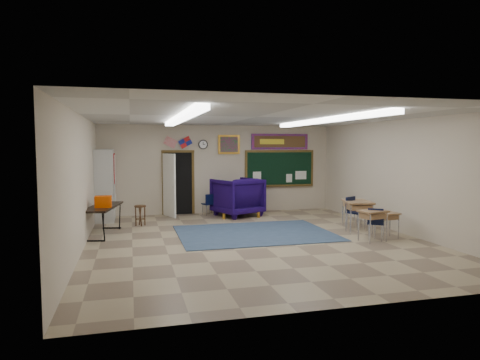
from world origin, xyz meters
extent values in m
plane|color=tan|center=(0.00, 0.00, 0.00)|extent=(9.00, 9.00, 0.00)
cube|color=#BBAE97|center=(0.00, 4.50, 1.50)|extent=(8.00, 0.04, 3.00)
cube|color=#BBAE97|center=(0.00, -4.50, 1.50)|extent=(8.00, 0.04, 3.00)
cube|color=#BBAE97|center=(-4.00, 0.00, 1.50)|extent=(0.04, 9.00, 3.00)
cube|color=#BBAE97|center=(4.00, 0.00, 1.50)|extent=(0.04, 9.00, 3.00)
cube|color=silver|center=(0.00, 0.00, 3.00)|extent=(8.00, 9.00, 0.04)
cube|color=#374B69|center=(0.20, 0.80, 0.01)|extent=(4.00, 3.00, 0.02)
cube|color=black|center=(-1.40, 4.49, 1.05)|extent=(0.95, 0.04, 2.10)
cube|color=white|center=(-1.75, 4.05, 1.03)|extent=(0.35, 0.86, 2.05)
cube|color=brown|center=(2.20, 4.47, 1.50)|extent=(2.55, 0.05, 1.30)
cube|color=black|center=(2.20, 4.46, 1.50)|extent=(2.40, 0.03, 1.15)
cube|color=brown|center=(2.20, 4.41, 0.90)|extent=(2.40, 0.12, 0.04)
cube|color=red|center=(2.20, 4.47, 2.45)|extent=(2.10, 0.04, 0.55)
cube|color=brown|center=(2.20, 4.46, 2.45)|extent=(1.90, 0.03, 0.40)
cube|color=#AF7921|center=(0.35, 4.47, 2.35)|extent=(0.75, 0.05, 0.65)
cube|color=#A51466|center=(0.35, 4.46, 2.35)|extent=(0.62, 0.03, 0.52)
cylinder|color=black|center=(-0.55, 4.47, 2.35)|extent=(0.32, 0.05, 0.32)
cylinder|color=white|center=(-0.55, 4.45, 2.35)|extent=(0.26, 0.02, 0.26)
cube|color=#B4B4AF|center=(-3.72, 3.85, 1.10)|extent=(0.55, 1.25, 2.20)
imported|color=#13053A|center=(0.45, 3.69, 0.63)|extent=(1.76, 1.78, 1.26)
cube|color=#987246|center=(2.91, 0.19, 0.80)|extent=(0.79, 0.66, 0.05)
cube|color=brown|center=(2.91, 0.19, 0.69)|extent=(0.68, 0.56, 0.14)
cube|color=#987246|center=(3.22, 1.01, 0.75)|extent=(0.73, 0.61, 0.04)
cube|color=brown|center=(3.22, 1.01, 0.64)|extent=(0.63, 0.51, 0.13)
cube|color=#987246|center=(2.69, -0.82, 0.74)|extent=(0.72, 0.60, 0.04)
cube|color=brown|center=(2.69, -0.82, 0.63)|extent=(0.63, 0.51, 0.13)
cube|color=#987246|center=(3.24, -0.58, 0.63)|extent=(0.57, 0.45, 0.04)
cube|color=brown|center=(3.24, -0.58, 0.54)|extent=(0.49, 0.38, 0.11)
cube|color=black|center=(-3.65, 1.62, 0.73)|extent=(0.98, 1.92, 0.05)
cube|color=#E84404|center=(-3.63, 1.37, 0.90)|extent=(0.41, 0.30, 0.28)
cylinder|color=#4E3317|center=(-2.70, 2.67, 0.57)|extent=(0.33, 0.33, 0.04)
torus|color=#4E3317|center=(-2.70, 2.67, 0.20)|extent=(0.27, 0.27, 0.02)
camera|label=1|loc=(-2.94, -9.88, 2.32)|focal=32.00mm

